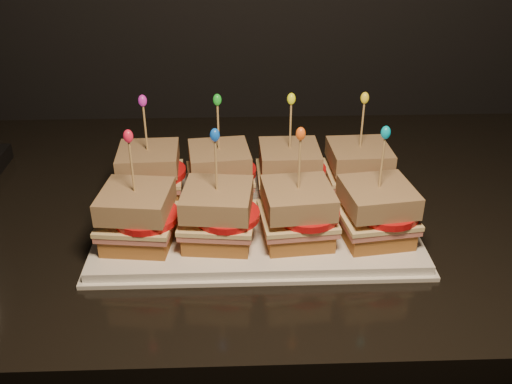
{
  "coord_description": "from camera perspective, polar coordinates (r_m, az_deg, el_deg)",
  "views": [
    {
      "loc": [
        -0.3,
        0.88,
        1.34
      ],
      "look_at": [
        -0.28,
        1.57,
        0.95
      ],
      "focal_mm": 40.0,
      "sensor_mm": 36.0,
      "label": 1
    }
  ],
  "objects": [
    {
      "name": "sandwich_7_pick",
      "position": [
        0.73,
        12.47,
        2.59
      ],
      "size": [
        0.0,
        0.0,
        0.09
      ],
      "primitive_type": "cylinder",
      "color": "tan",
      "rests_on": "sandwich_7_bread_top"
    },
    {
      "name": "sandwich_2_pick",
      "position": [
        0.83,
        3.46,
        6.35
      ],
      "size": [
        0.0,
        0.0,
        0.09
      ],
      "primitive_type": "cylinder",
      "color": "tan",
      "rests_on": "sandwich_2_bread_top"
    },
    {
      "name": "sandwich_5_bread_top",
      "position": [
        0.73,
        -3.89,
        -0.76
      ],
      "size": [
        0.1,
        0.1,
        0.03
      ],
      "primitive_type": "cube",
      "rotation": [
        0.0,
        0.0,
        -0.11
      ],
      "color": "brown",
      "rests_on": "sandwich_5_tomato"
    },
    {
      "name": "platter_rim",
      "position": [
        0.82,
        0.0,
        -3.17
      ],
      "size": [
        0.45,
        0.28,
        0.01
      ],
      "primitive_type": "cube",
      "color": "white",
      "rests_on": "granite_slab"
    },
    {
      "name": "sandwich_3_cheese",
      "position": [
        0.87,
        10.13,
        2.02
      ],
      "size": [
        0.1,
        0.1,
        0.01
      ],
      "primitive_type": "cube",
      "rotation": [
        0.0,
        0.0,
        0.04
      ],
      "color": "beige",
      "rests_on": "sandwich_3_ham"
    },
    {
      "name": "sandwich_2_bread_top",
      "position": [
        0.84,
        3.37,
        3.55
      ],
      "size": [
        0.09,
        0.09,
        0.03
      ],
      "primitive_type": "cube",
      "rotation": [
        0.0,
        0.0,
        0.02
      ],
      "color": "brown",
      "rests_on": "sandwich_2_tomato"
    },
    {
      "name": "sandwich_5_pick",
      "position": [
        0.71,
        -4.01,
        2.37
      ],
      "size": [
        0.0,
        0.0,
        0.09
      ],
      "primitive_type": "cylinder",
      "color": "tan",
      "rests_on": "sandwich_5_bread_top"
    },
    {
      "name": "sandwich_5_frill",
      "position": [
        0.69,
        -4.14,
        5.71
      ],
      "size": [
        0.01,
        0.01,
        0.02
      ],
      "primitive_type": "ellipsoid",
      "color": "blue",
      "rests_on": "sandwich_5_pick"
    },
    {
      "name": "sandwich_1_ham",
      "position": [
        0.86,
        -3.63,
        1.4
      ],
      "size": [
        0.1,
        0.1,
        0.01
      ],
      "primitive_type": "cube",
      "rotation": [
        0.0,
        0.0,
        0.11
      ],
      "color": "#BA6258",
      "rests_on": "sandwich_1_bread_bot"
    },
    {
      "name": "sandwich_1_bread_bot",
      "position": [
        0.86,
        -3.59,
        0.47
      ],
      "size": [
        0.09,
        0.09,
        0.02
      ],
      "primitive_type": "cube",
      "rotation": [
        0.0,
        0.0,
        0.11
      ],
      "color": "brown",
      "rests_on": "platter"
    },
    {
      "name": "sandwich_6_pick",
      "position": [
        0.71,
        4.36,
        2.51
      ],
      "size": [
        0.0,
        0.0,
        0.09
      ],
      "primitive_type": "cylinder",
      "color": "tan",
      "rests_on": "sandwich_6_bread_top"
    },
    {
      "name": "sandwich_7_frill",
      "position": [
        0.71,
        12.84,
        5.83
      ],
      "size": [
        0.01,
        0.01,
        0.02
      ],
      "primitive_type": "ellipsoid",
      "color": "#049DB4",
      "rests_on": "sandwich_7_pick"
    },
    {
      "name": "sandwich_1_cheese",
      "position": [
        0.85,
        -3.64,
        1.82
      ],
      "size": [
        0.1,
        0.1,
        0.01
      ],
      "primitive_type": "cube",
      "rotation": [
        0.0,
        0.0,
        0.11
      ],
      "color": "beige",
      "rests_on": "sandwich_1_ham"
    },
    {
      "name": "sandwich_2_bread_bot",
      "position": [
        0.87,
        3.28,
        0.59
      ],
      "size": [
        0.09,
        0.09,
        0.02
      ],
      "primitive_type": "cube",
      "rotation": [
        0.0,
        0.0,
        0.02
      ],
      "color": "brown",
      "rests_on": "platter"
    },
    {
      "name": "sandwich_6_bread_bot",
      "position": [
        0.76,
        4.09,
        -3.87
      ],
      "size": [
        0.09,
        0.09,
        0.02
      ],
      "primitive_type": "cube",
      "rotation": [
        0.0,
        0.0,
        0.1
      ],
      "color": "brown",
      "rests_on": "platter"
    },
    {
      "name": "sandwich_1_pick",
      "position": [
        0.82,
        -3.79,
        6.25
      ],
      "size": [
        0.0,
        0.0,
        0.09
      ],
      "primitive_type": "cylinder",
      "color": "tan",
      "rests_on": "sandwich_1_bread_top"
    },
    {
      "name": "sandwich_3_pick",
      "position": [
        0.84,
        10.55,
        6.35
      ],
      "size": [
        0.0,
        0.0,
        0.09
      ],
      "primitive_type": "cylinder",
      "color": "tan",
      "rests_on": "sandwich_3_bread_top"
    },
    {
      "name": "sandwich_4_pick",
      "position": [
        0.72,
        -12.28,
        2.19
      ],
      "size": [
        0.0,
        0.0,
        0.09
      ],
      "primitive_type": "cylinder",
      "color": "tan",
      "rests_on": "sandwich_4_bread_top"
    },
    {
      "name": "sandwich_6_tomato",
      "position": [
        0.74,
        5.15,
        -2.12
      ],
      "size": [
        0.08,
        0.08,
        0.01
      ],
      "primitive_type": "cylinder",
      "color": "red",
      "rests_on": "sandwich_6_cheese"
    },
    {
      "name": "sandwich_0_bread_bot",
      "position": [
        0.87,
        -10.42,
        0.35
      ],
      "size": [
        0.09,
        0.09,
        0.02
      ],
      "primitive_type": "cube",
      "rotation": [
        0.0,
        0.0,
        0.04
      ],
      "color": "brown",
      "rests_on": "platter"
    },
    {
      "name": "sandwich_7_cheese",
      "position": [
        0.77,
        11.91,
        -2.21
      ],
      "size": [
        0.11,
        0.1,
        0.01
      ],
      "primitive_type": "cube",
      "rotation": [
        0.0,
        0.0,
        0.14
      ],
      "color": "beige",
      "rests_on": "sandwich_7_ham"
    },
    {
      "name": "sandwich_6_bread_top",
      "position": [
        0.73,
        4.23,
        -0.62
      ],
      "size": [
        0.09,
        0.09,
        0.03
      ],
      "primitive_type": "cube",
      "rotation": [
        0.0,
        0.0,
        0.1
      ],
      "color": "brown",
      "rests_on": "sandwich_6_tomato"
    },
    {
      "name": "sandwich_3_tomato",
      "position": [
        0.87,
        11.03,
        2.29
      ],
      "size": [
        0.08,
        0.08,
        0.01
      ],
      "primitive_type": "cylinder",
      "color": "red",
      "rests_on": "sandwich_3_cheese"
    },
    {
      "name": "sandwich_4_bread_bot",
      "position": [
        0.77,
        -11.56,
        -4.11
      ],
      "size": [
        0.09,
        0.09,
        0.02
      ],
      "primitive_type": "cube",
      "rotation": [
        0.0,
        0.0,
        -0.12
      ],
      "color": "brown",
      "rests_on": "platter"
    },
    {
      "name": "sandwich_3_ham",
      "position": [
        0.88,
        10.09,
        1.61
      ],
      "size": [
        0.1,
        0.09,
        0.01
      ],
      "primitive_type": "cube",
      "rotation": [
        0.0,
        0.0,
        0.04
      ],
      "color": "#BA6258",
      "rests_on": "sandwich_3_bread_bot"
    },
    {
      "name": "sandwich_2_ham",
      "position": [
        0.86,
        3.31,
        1.52
      ],
      "size": [
        0.09,
        0.09,
        0.01
      ],
      "primitive_type": "cube",
      "rotation": [
        0.0,
        0.0,
        0.02
      ],
      "color": "#BA6258",
      "rests_on": "sandwich_2_bread_bot"
    },
    {
      "name": "sandwich_7_bread_top",
      "position": [
        0.75,
        12.11,
        -0.46
      ],
      "size": [
        0.1,
        0.1,
        0.03
      ],
      "primitive_type": "cube",
      "rotation": [
        0.0,
        0.0,
        0.14
      ],
      "color": "brown",
      "rests_on": "sandwich_7_tomato"
    },
    {
      "name": "sandwich_7_bread_bot",
      "position": [
        0.78,
        11.74,
        -3.64
      ],
      "size": [
        0.1,
        0.1,
        0.02
      ],
      "primitive_type": "cube",
      "rotation": [
        0.0,
        0.0,
        0.14
      ],
      "color": "brown",
      "rests_on": "platter"
    },
    {
      "name": "sandwich_7_tomato",
      "position": [
        0.76,
        12.94,
        -1.93
      ],
      "size": [
        0.08,
        0.08,
        0.01
      ],
      "primitive_type": "cylinder",
      "color": "red",
      "rests_on": "sandwich_7_cheese"
    },
    {
      "name": "sandwich_0_bread_top",
      "position": [
        0.85,
        -10.71,
        3.27
      ],
      "size": [
        0.09,
        0.09,
        0.03
      ],
      "primitive_type": "cube",
      "rotation": [
        0.0,
        0.0,
        0.04
      ],
      "color": "brown",
      "rests_on": "sandwich_0_tomato"
    },
    {
      "name": "sandwich_3_bread_bot",
      "position": [
        0.88,
        10.01,
        0.7
      ],
      "size": [
        0.09,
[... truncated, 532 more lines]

